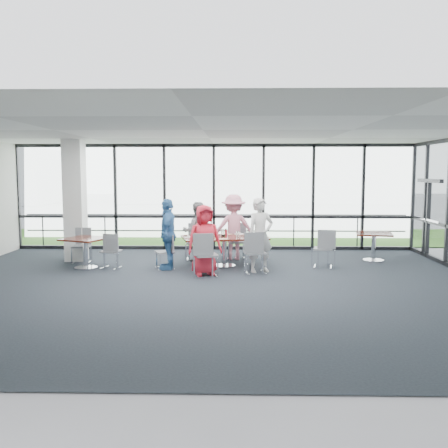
{
  "coord_description": "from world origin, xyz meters",
  "views": [
    {
      "loc": [
        0.66,
        -10.11,
        2.37
      ],
      "look_at": [
        0.38,
        1.94,
        1.1
      ],
      "focal_mm": 40.0,
      "sensor_mm": 36.0,
      "label": 1
    }
  ],
  "objects_px": {
    "main_table": "(224,241)",
    "chair_main_nl": "(206,255)",
    "side_table_right": "(374,237)",
    "chair_spare_r": "(323,249)",
    "diner_near_right": "(260,235)",
    "diner_far_right": "(234,227)",
    "chair_spare_la": "(111,251)",
    "diner_end": "(168,234)",
    "chair_main_end": "(165,252)",
    "chair_main_fr": "(237,242)",
    "side_table_left": "(85,242)",
    "chair_spare_lb": "(81,246)",
    "diner_near_left": "(204,240)",
    "diner_far_left": "(197,232)",
    "chair_main_nr": "(255,253)",
    "chair_main_fl": "(195,242)",
    "structural_column": "(75,201)"
  },
  "relations": [
    {
      "from": "chair_main_nr",
      "to": "chair_spare_lb",
      "type": "relative_size",
      "value": 1.09
    },
    {
      "from": "diner_near_left",
      "to": "chair_main_nl",
      "type": "height_order",
      "value": "diner_near_left"
    },
    {
      "from": "diner_far_right",
      "to": "chair_main_nr",
      "type": "xyz_separation_m",
      "value": [
        0.51,
        -1.83,
        -0.4
      ]
    },
    {
      "from": "chair_main_fl",
      "to": "chair_spare_r",
      "type": "bearing_deg",
      "value": 156.66
    },
    {
      "from": "diner_near_right",
      "to": "chair_spare_r",
      "type": "bearing_deg",
      "value": -2.48
    },
    {
      "from": "diner_near_right",
      "to": "chair_spare_la",
      "type": "xyz_separation_m",
      "value": [
        -3.64,
        0.34,
        -0.45
      ]
    },
    {
      "from": "chair_main_end",
      "to": "chair_main_nr",
      "type": "bearing_deg",
      "value": 53.51
    },
    {
      "from": "chair_main_end",
      "to": "main_table",
      "type": "bearing_deg",
      "value": 80.35
    },
    {
      "from": "side_table_right",
      "to": "diner_far_right",
      "type": "bearing_deg",
      "value": 178.23
    },
    {
      "from": "side_table_left",
      "to": "chair_main_fl",
      "type": "xyz_separation_m",
      "value": [
        2.59,
        1.25,
        -0.17
      ]
    },
    {
      "from": "chair_spare_r",
      "to": "chair_main_end",
      "type": "bearing_deg",
      "value": -163.77
    },
    {
      "from": "structural_column",
      "to": "chair_main_fr",
      "type": "height_order",
      "value": "structural_column"
    },
    {
      "from": "diner_far_left",
      "to": "chair_main_fr",
      "type": "bearing_deg",
      "value": -170.82
    },
    {
      "from": "side_table_right",
      "to": "chair_main_fr",
      "type": "distance_m",
      "value": 3.64
    },
    {
      "from": "main_table",
      "to": "side_table_right",
      "type": "height_order",
      "value": "same"
    },
    {
      "from": "main_table",
      "to": "chair_main_nl",
      "type": "height_order",
      "value": "chair_main_nl"
    },
    {
      "from": "chair_main_end",
      "to": "chair_spare_r",
      "type": "bearing_deg",
      "value": 70.34
    },
    {
      "from": "side_table_right",
      "to": "diner_near_left",
      "type": "xyz_separation_m",
      "value": [
        -4.39,
        -1.91,
        0.17
      ]
    },
    {
      "from": "diner_near_right",
      "to": "chair_main_fl",
      "type": "relative_size",
      "value": 1.85
    },
    {
      "from": "chair_main_nl",
      "to": "chair_main_fl",
      "type": "relative_size",
      "value": 1.03
    },
    {
      "from": "chair_spare_lb",
      "to": "chair_main_nl",
      "type": "bearing_deg",
      "value": 153.61
    },
    {
      "from": "chair_spare_lb",
      "to": "chair_main_nr",
      "type": "bearing_deg",
      "value": 163.65
    },
    {
      "from": "diner_near_right",
      "to": "diner_far_right",
      "type": "height_order",
      "value": "diner_far_right"
    },
    {
      "from": "chair_main_fr",
      "to": "chair_spare_la",
      "type": "xyz_separation_m",
      "value": [
        -3.1,
        -1.42,
        -0.04
      ]
    },
    {
      "from": "structural_column",
      "to": "chair_main_fl",
      "type": "xyz_separation_m",
      "value": [
        3.17,
        0.15,
        -1.13
      ]
    },
    {
      "from": "diner_far_left",
      "to": "chair_spare_r",
      "type": "distance_m",
      "value": 3.31
    },
    {
      "from": "chair_spare_r",
      "to": "diner_near_left",
      "type": "bearing_deg",
      "value": -149.27
    },
    {
      "from": "diner_near_left",
      "to": "chair_main_nl",
      "type": "relative_size",
      "value": 1.65
    },
    {
      "from": "diner_end",
      "to": "chair_main_end",
      "type": "bearing_deg",
      "value": -109.32
    },
    {
      "from": "chair_spare_r",
      "to": "diner_far_left",
      "type": "bearing_deg",
      "value": 178.1
    },
    {
      "from": "main_table",
      "to": "chair_main_end",
      "type": "height_order",
      "value": "chair_main_end"
    },
    {
      "from": "side_table_right",
      "to": "chair_main_nr",
      "type": "bearing_deg",
      "value": -151.86
    },
    {
      "from": "diner_far_right",
      "to": "diner_near_left",
      "type": "bearing_deg",
      "value": 61.15
    },
    {
      "from": "chair_main_nr",
      "to": "chair_spare_la",
      "type": "relative_size",
      "value": 1.13
    },
    {
      "from": "chair_main_nr",
      "to": "main_table",
      "type": "bearing_deg",
      "value": 120.33
    },
    {
      "from": "diner_far_left",
      "to": "chair_spare_lb",
      "type": "bearing_deg",
      "value": -1.87
    },
    {
      "from": "structural_column",
      "to": "diner_end",
      "type": "height_order",
      "value": "structural_column"
    },
    {
      "from": "chair_main_end",
      "to": "diner_near_right",
      "type": "bearing_deg",
      "value": 58.36
    },
    {
      "from": "side_table_right",
      "to": "chair_spare_la",
      "type": "distance_m",
      "value": 6.84
    },
    {
      "from": "side_table_left",
      "to": "chair_spare_lb",
      "type": "bearing_deg",
      "value": 114.93
    },
    {
      "from": "side_table_left",
      "to": "chair_main_end",
      "type": "height_order",
      "value": "chair_main_end"
    },
    {
      "from": "side_table_left",
      "to": "diner_near_right",
      "type": "bearing_deg",
      "value": -4.67
    },
    {
      "from": "main_table",
      "to": "chair_spare_la",
      "type": "bearing_deg",
      "value": 174.31
    },
    {
      "from": "side_table_right",
      "to": "chair_spare_r",
      "type": "bearing_deg",
      "value": -147.7
    },
    {
      "from": "diner_far_left",
      "to": "chair_main_fr",
      "type": "xyz_separation_m",
      "value": [
        1.06,
        0.35,
        -0.32
      ]
    },
    {
      "from": "chair_main_nl",
      "to": "chair_main_fl",
      "type": "bearing_deg",
      "value": 87.2
    },
    {
      "from": "main_table",
      "to": "chair_main_nr",
      "type": "bearing_deg",
      "value": -62.08
    },
    {
      "from": "diner_far_left",
      "to": "chair_main_end",
      "type": "distance_m",
      "value": 1.34
    },
    {
      "from": "chair_main_nr",
      "to": "structural_column",
      "type": "bearing_deg",
      "value": 150.62
    },
    {
      "from": "diner_end",
      "to": "chair_main_end",
      "type": "distance_m",
      "value": 0.46
    }
  ]
}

